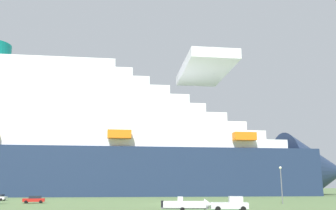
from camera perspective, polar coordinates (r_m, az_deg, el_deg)
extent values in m
plane|color=#567042|center=(106.77, -4.00, -14.81)|extent=(600.00, 600.00, 0.00)
cube|color=#1E2D4C|center=(140.92, -17.02, -10.37)|extent=(189.43, 40.23, 16.78)
cone|color=#1E2D4C|center=(159.46, 22.63, -9.87)|extent=(27.25, 32.27, 31.56)
cube|color=white|center=(141.60, -16.76, -6.32)|extent=(166.74, 36.81, 3.28)
cube|color=white|center=(142.65, -18.17, -4.94)|extent=(158.43, 36.02, 3.28)
cube|color=white|center=(143.86, -19.56, -3.58)|extent=(151.92, 35.15, 3.28)
cube|color=white|center=(145.24, -20.91, -2.25)|extent=(145.09, 34.48, 3.28)
cube|color=white|center=(146.77, -22.24, -0.94)|extent=(137.06, 33.68, 3.28)
cube|color=white|center=(148.46, -23.54, 0.35)|extent=(132.50, 33.23, 3.28)
cube|color=white|center=(150.29, -24.81, 1.60)|extent=(125.61, 32.58, 3.28)
cube|color=white|center=(150.46, 5.96, 5.79)|extent=(19.91, 39.08, 4.00)
cylinder|color=silver|center=(152.63, 7.32, 7.14)|extent=(0.80, 0.80, 12.00)
cube|color=orange|center=(121.80, -7.81, -4.69)|extent=(8.08, 3.42, 2.80)
cube|color=orange|center=(128.96, 12.20, -4.96)|extent=(8.08, 3.42, 2.80)
cube|color=silver|center=(56.72, 9.82, -15.65)|extent=(5.89, 3.11, 0.90)
cube|color=silver|center=(56.80, 10.83, -14.69)|extent=(2.35, 2.22, 0.90)
cube|color=#26333F|center=(56.89, 11.53, -14.75)|extent=(0.44, 1.66, 0.63)
cylinder|color=black|center=(57.98, 11.73, -15.95)|extent=(0.84, 0.44, 0.80)
cylinder|color=black|center=(56.01, 12.03, -16.06)|extent=(0.84, 0.44, 0.80)
cylinder|color=black|center=(57.57, 7.88, -16.11)|extent=(0.84, 0.44, 0.80)
cylinder|color=black|center=(55.58, 8.05, -16.23)|extent=(0.84, 0.44, 0.80)
cube|color=#595960|center=(56.41, 2.69, -16.22)|extent=(7.28, 3.13, 0.16)
cube|color=#595960|center=(56.52, 7.10, -16.13)|extent=(2.29, 0.59, 0.10)
cylinder|color=black|center=(57.37, 2.36, -16.31)|extent=(0.67, 0.35, 0.64)
cylinder|color=black|center=(55.47, 2.33, -16.43)|extent=(0.67, 0.35, 0.64)
cube|color=white|center=(56.38, 2.68, -15.68)|extent=(6.69, 3.19, 0.90)
cone|color=white|center=(56.45, 6.49, -15.61)|extent=(1.53, 1.92, 1.71)
cube|color=silver|center=(56.35, 2.00, -14.87)|extent=(0.99, 1.14, 0.70)
cube|color=black|center=(56.52, -0.92, -15.68)|extent=(0.46, 0.56, 1.10)
cylinder|color=slate|center=(80.98, 17.81, -12.34)|extent=(0.20, 0.20, 7.25)
sphere|color=#F9F2CC|center=(81.06, 17.62, -9.61)|extent=(0.56, 0.56, 0.56)
cube|color=red|center=(85.26, -20.78, -14.11)|extent=(4.70, 2.30, 0.70)
cube|color=#1E232D|center=(85.21, -20.59, -13.70)|extent=(2.70, 1.90, 0.55)
cylinder|color=black|center=(84.52, -21.90, -14.28)|extent=(0.68, 0.29, 0.66)
cylinder|color=black|center=(86.32, -21.76, -14.24)|extent=(0.68, 0.29, 0.66)
cylinder|color=black|center=(84.24, -19.82, -14.45)|extent=(0.68, 0.29, 0.66)
cylinder|color=black|center=(86.05, -19.73, -14.40)|extent=(0.68, 0.29, 0.66)
cylinder|color=black|center=(101.02, -25.29, -13.59)|extent=(0.69, 0.31, 0.66)
cylinder|color=black|center=(102.74, -24.85, -13.60)|extent=(0.69, 0.31, 0.66)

